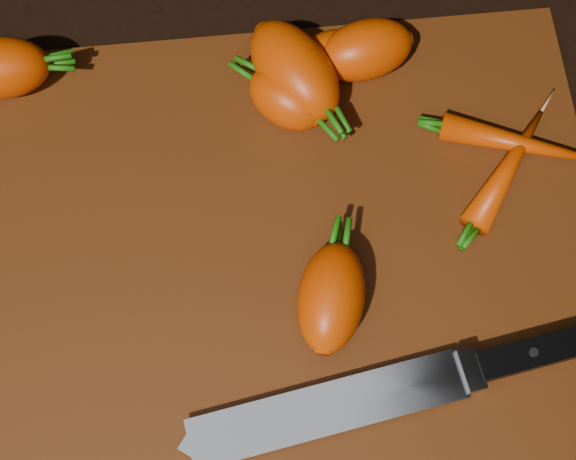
{
  "coord_description": "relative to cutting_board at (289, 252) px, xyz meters",
  "views": [
    {
      "loc": [
        -0.02,
        -0.19,
        0.61
      ],
      "look_at": [
        0.0,
        0.01,
        0.03
      ],
      "focal_mm": 50.0,
      "sensor_mm": 36.0,
      "label": 1
    }
  ],
  "objects": [
    {
      "name": "cutting_board",
      "position": [
        0.0,
        0.0,
        0.0
      ],
      "size": [
        0.5,
        0.4,
        0.01
      ],
      "primitive_type": "cube",
      "color": "#55250A",
      "rests_on": "ground"
    },
    {
      "name": "carrot_5",
      "position": [
        0.05,
        0.16,
        0.02
      ],
      "size": [
        0.06,
        0.05,
        0.04
      ],
      "primitive_type": "ellipsoid",
      "rotation": [
        0.0,
        0.0,
        0.33
      ],
      "color": "#CA3A04",
      "rests_on": "cutting_board"
    },
    {
      "name": "carrot_3",
      "position": [
        0.03,
        -0.05,
        0.03
      ],
      "size": [
        0.07,
        0.09,
        0.05
      ],
      "primitive_type": "ellipsoid",
      "rotation": [
        0.0,
        0.0,
        1.31
      ],
      "color": "#CA3A04",
      "rests_on": "cutting_board"
    },
    {
      "name": "carrot_1",
      "position": [
        0.01,
        0.12,
        0.03
      ],
      "size": [
        0.08,
        0.08,
        0.05
      ],
      "primitive_type": "ellipsoid",
      "rotation": [
        0.0,
        0.0,
        2.4
      ],
      "color": "#CA3A04",
      "rests_on": "cutting_board"
    },
    {
      "name": "ground",
      "position": [
        0.0,
        0.0,
        -0.01
      ],
      "size": [
        2.0,
        2.0,
        0.01
      ],
      "primitive_type": "cube",
      "color": "black"
    },
    {
      "name": "carrot_4",
      "position": [
        0.08,
        0.16,
        0.03
      ],
      "size": [
        0.09,
        0.06,
        0.05
      ],
      "primitive_type": "ellipsoid",
      "rotation": [
        0.0,
        0.0,
        3.35
      ],
      "color": "#CA3A04",
      "rests_on": "cutting_board"
    },
    {
      "name": "carrot_2",
      "position": [
        0.02,
        0.14,
        0.03
      ],
      "size": [
        0.1,
        0.11,
        0.06
      ],
      "primitive_type": "ellipsoid",
      "rotation": [
        0.0,
        0.0,
        -1.08
      ],
      "color": "#CA3A04",
      "rests_on": "cutting_board"
    },
    {
      "name": "carrot_0",
      "position": [
        -0.22,
        0.17,
        0.03
      ],
      "size": [
        0.08,
        0.05,
        0.05
      ],
      "primitive_type": "ellipsoid",
      "rotation": [
        0.0,
        0.0,
        0.06
      ],
      "color": "#CA3A04",
      "rests_on": "cutting_board"
    },
    {
      "name": "carrot_6",
      "position": [
        0.18,
        0.05,
        0.02
      ],
      "size": [
        0.09,
        0.11,
        0.02
      ],
      "primitive_type": "ellipsoid",
      "rotation": [
        0.0,
        0.0,
        0.91
      ],
      "color": "#CA3A04",
      "rests_on": "cutting_board"
    },
    {
      "name": "knife",
      "position": [
        0.04,
        -0.12,
        0.01
      ],
      "size": [
        0.34,
        0.08,
        0.02
      ],
      "rotation": [
        0.0,
        0.0,
        0.16
      ],
      "color": "gray",
      "rests_on": "cutting_board"
    },
    {
      "name": "carrot_7",
      "position": [
        0.2,
        0.07,
        0.02
      ],
      "size": [
        0.13,
        0.07,
        0.02
      ],
      "primitive_type": "ellipsoid",
      "rotation": [
        0.0,
        0.0,
        -0.34
      ],
      "color": "#CA3A04",
      "rests_on": "cutting_board"
    }
  ]
}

